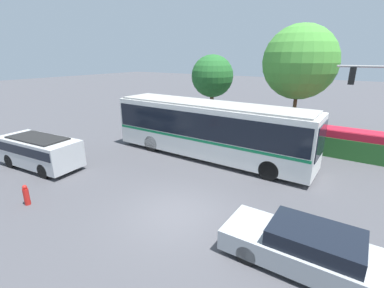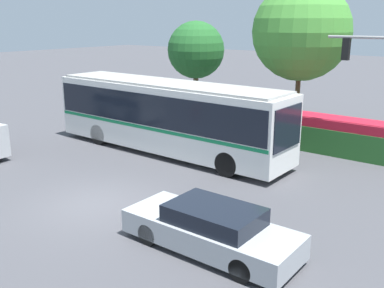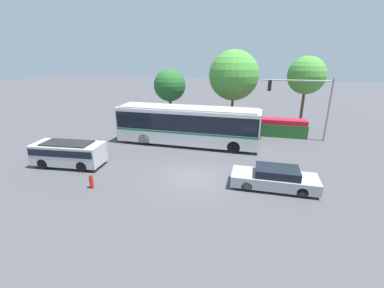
{
  "view_description": "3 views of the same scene",
  "coord_description": "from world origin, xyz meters",
  "px_view_note": "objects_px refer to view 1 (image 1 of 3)",
  "views": [
    {
      "loc": [
        5.49,
        -7.21,
        5.73
      ],
      "look_at": [
        -1.59,
        3.54,
        1.55
      ],
      "focal_mm": 25.51,
      "sensor_mm": 36.0,
      "label": 1
    },
    {
      "loc": [
        10.79,
        -8.8,
        5.86
      ],
      "look_at": [
        1.91,
        2.72,
        1.78
      ],
      "focal_mm": 41.39,
      "sensor_mm": 36.0,
      "label": 2
    },
    {
      "loc": [
        3.42,
        -14.23,
        7.26
      ],
      "look_at": [
        -0.85,
        2.8,
        1.21
      ],
      "focal_mm": 24.22,
      "sensor_mm": 36.0,
      "label": 3
    }
  ],
  "objects_px": {
    "city_bus": "(209,127)",
    "fire_hydrant": "(26,195)",
    "sedan_foreground": "(310,250)",
    "suv_left_lane": "(40,150)",
    "street_tree_left": "(212,76)",
    "street_tree_centre": "(300,62)"
  },
  "relations": [
    {
      "from": "city_bus",
      "to": "street_tree_left",
      "type": "xyz_separation_m",
      "value": [
        -4.0,
        7.44,
        2.24
      ]
    },
    {
      "from": "sedan_foreground",
      "to": "fire_hydrant",
      "type": "xyz_separation_m",
      "value": [
        -10.17,
        -2.58,
        -0.19
      ]
    },
    {
      "from": "city_bus",
      "to": "suv_left_lane",
      "type": "distance_m",
      "value": 9.24
    },
    {
      "from": "street_tree_left",
      "to": "fire_hydrant",
      "type": "bearing_deg",
      "value": -87.68
    },
    {
      "from": "suv_left_lane",
      "to": "street_tree_left",
      "type": "xyz_separation_m",
      "value": [
        2.72,
        13.73,
        3.09
      ]
    },
    {
      "from": "street_tree_left",
      "to": "street_tree_centre",
      "type": "xyz_separation_m",
      "value": [
        7.0,
        -0.24,
        1.22
      ]
    },
    {
      "from": "sedan_foreground",
      "to": "fire_hydrant",
      "type": "relative_size",
      "value": 5.57
    },
    {
      "from": "city_bus",
      "to": "street_tree_left",
      "type": "bearing_deg",
      "value": 118.97
    },
    {
      "from": "street_tree_left",
      "to": "sedan_foreground",
      "type": "bearing_deg",
      "value": -51.51
    },
    {
      "from": "fire_hydrant",
      "to": "street_tree_centre",
      "type": "bearing_deg",
      "value": 68.33
    },
    {
      "from": "city_bus",
      "to": "fire_hydrant",
      "type": "bearing_deg",
      "value": -110.21
    },
    {
      "from": "street_tree_centre",
      "to": "fire_hydrant",
      "type": "relative_size",
      "value": 9.1
    },
    {
      "from": "city_bus",
      "to": "fire_hydrant",
      "type": "xyz_separation_m",
      "value": [
        -3.34,
        -8.76,
        -1.42
      ]
    },
    {
      "from": "city_bus",
      "to": "sedan_foreground",
      "type": "relative_size",
      "value": 2.5
    },
    {
      "from": "city_bus",
      "to": "fire_hydrant",
      "type": "distance_m",
      "value": 9.48
    },
    {
      "from": "sedan_foreground",
      "to": "suv_left_lane",
      "type": "distance_m",
      "value": 13.55
    },
    {
      "from": "sedan_foreground",
      "to": "suv_left_lane",
      "type": "height_order",
      "value": "suv_left_lane"
    },
    {
      "from": "street_tree_centre",
      "to": "sedan_foreground",
      "type": "bearing_deg",
      "value": -74.01
    },
    {
      "from": "sedan_foreground",
      "to": "suv_left_lane",
      "type": "bearing_deg",
      "value": 0.34
    },
    {
      "from": "suv_left_lane",
      "to": "street_tree_centre",
      "type": "bearing_deg",
      "value": -130.87
    },
    {
      "from": "city_bus",
      "to": "suv_left_lane",
      "type": "height_order",
      "value": "city_bus"
    },
    {
      "from": "city_bus",
      "to": "fire_hydrant",
      "type": "height_order",
      "value": "city_bus"
    }
  ]
}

